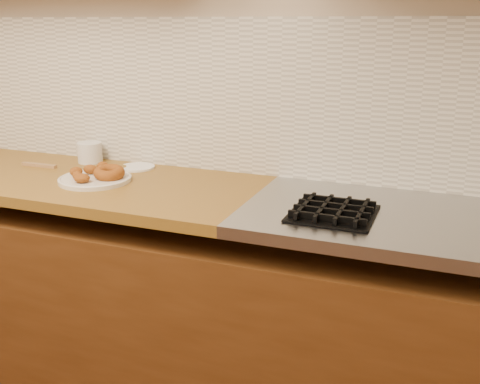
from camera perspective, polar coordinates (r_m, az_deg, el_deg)
name	(u,v)px	position (r m, az deg, el deg)	size (l,w,h in m)	color
wall_back	(163,56)	(2.35, -7.80, 13.55)	(4.00, 0.02, 2.70)	#BCA88D
base_cabinet	(136,304)	(2.35, -10.56, -11.15)	(3.60, 0.60, 0.77)	#532E12
stovetop	(451,226)	(1.84, 20.62, -3.28)	(1.30, 0.62, 0.04)	#9EA0A5
backsplash	(163,94)	(2.35, -7.80, 9.88)	(3.60, 0.02, 0.60)	silver
burner_grates	(442,224)	(1.76, 19.84, -3.09)	(0.91, 0.26, 0.03)	black
donut_plate	(95,179)	(2.20, -14.51, 1.25)	(0.27, 0.27, 0.02)	beige
ring_donut	(109,173)	(2.18, -13.16, 1.94)	(0.12, 0.12, 0.04)	#8C480F
fried_dough_chunks	(86,173)	(2.21, -15.36, 1.92)	(0.14, 0.21, 0.04)	#8C480F
plastic_tub	(90,152)	(2.50, -15.01, 3.91)	(0.10, 0.10, 0.09)	silver
tub_lid	(137,167)	(2.36, -10.39, 2.50)	(0.14, 0.14, 0.01)	white
brass_jar_lid	(119,168)	(2.37, -12.21, 2.45)	(0.06, 0.06, 0.01)	olive
wooden_utensil	(39,165)	(2.50, -19.71, 2.58)	(0.17, 0.02, 0.01)	#9B7247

